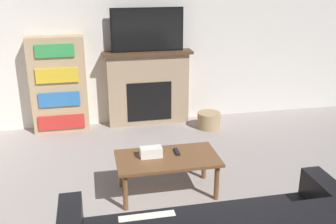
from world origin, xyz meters
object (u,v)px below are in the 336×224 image
Objects in this scene: fireplace at (148,88)px; bookshelf at (59,85)px; coffee_table at (167,162)px; tv at (147,30)px; storage_basket at (209,120)px.

fireplace is 0.95× the size of bookshelf.
coffee_table is at bearing -60.31° from bookshelf.
tv reaches higher than storage_basket.
storage_basket is (0.96, 1.64, -0.24)m from coffee_table.
coffee_table is at bearing -120.30° from storage_basket.
tv reaches higher than coffee_table.
fireplace reaches higher than storage_basket.
storage_basket is (0.83, -0.38, -0.43)m from fireplace.
bookshelf is at bearing 119.69° from coffee_table.
coffee_table reaches higher than storage_basket.
storage_basket is (2.09, -0.36, -0.56)m from bookshelf.
storage_basket is at bearing -9.76° from bookshelf.
fireplace is 1.25× the size of coffee_table.
storage_basket is at bearing -24.76° from fireplace.
fireplace is at bearing 90.00° from tv.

